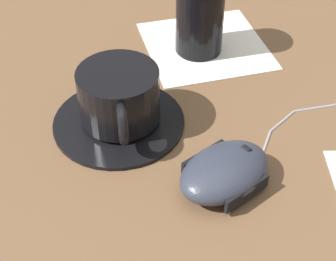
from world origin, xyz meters
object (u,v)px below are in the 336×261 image
at_px(saucer, 119,121).
at_px(coffee_cup, 119,96).
at_px(drinking_glass, 200,14).
at_px(computer_mouse, 225,172).

height_order(saucer, coffee_cup, coffee_cup).
distance_m(saucer, drinking_glass, 0.18).
distance_m(computer_mouse, drinking_glass, 0.24).
relative_size(saucer, computer_mouse, 1.24).
bearing_deg(drinking_glass, coffee_cup, -28.52).
relative_size(computer_mouse, drinking_glass, 1.14).
distance_m(saucer, coffee_cup, 0.03).
bearing_deg(computer_mouse, saucer, -125.34).
distance_m(coffee_cup, drinking_glass, 0.17).
bearing_deg(coffee_cup, computer_mouse, 53.74).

